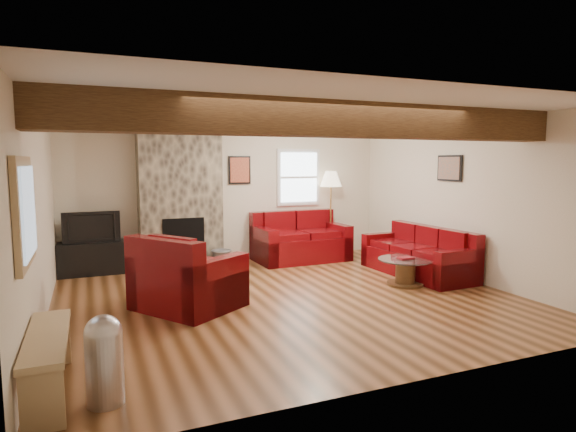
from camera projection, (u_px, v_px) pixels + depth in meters
name	position (u px, v px, depth m)	size (l,w,h in m)	color
room	(288.00, 207.00, 6.46)	(8.00, 8.00, 8.00)	#543116
oak_beam	(333.00, 119.00, 5.19)	(6.00, 0.36, 0.38)	#331E0F
chimney_breast	(180.00, 198.00, 8.36)	(1.40, 0.67, 2.50)	#342E28
back_window	(299.00, 177.00, 9.42)	(0.90, 0.08, 1.10)	white
hatch_window	(25.00, 212.00, 3.93)	(0.08, 1.00, 0.90)	tan
ceiling_dome	(319.00, 124.00, 7.49)	(0.40, 0.40, 0.18)	white
artwork_back	(240.00, 170.00, 8.95)	(0.42, 0.06, 0.52)	black
artwork_right	(449.00, 168.00, 7.81)	(0.06, 0.55, 0.42)	black
sofa_three	(417.00, 251.00, 7.90)	(2.02, 0.84, 0.78)	#49050A
loveseat	(301.00, 236.00, 9.04)	(1.71, 0.98, 0.91)	#49050A
armchair_red	(188.00, 271.00, 6.10)	(1.16, 1.02, 0.94)	#49050A
coffee_table	(405.00, 272.00, 7.25)	(0.82, 0.82, 0.43)	#442A15
tv_cabinet	(93.00, 258.00, 7.95)	(1.08, 0.43, 0.54)	black
television	(91.00, 227.00, 7.89)	(0.88, 0.12, 0.51)	black
floor_lamp	(331.00, 184.00, 9.49)	(0.43, 0.43, 1.67)	tan
pine_bench	(48.00, 364.00, 3.84)	(0.30, 1.31, 0.49)	tan
pedal_bin	(104.00, 360.00, 3.67)	(0.28, 0.28, 0.70)	#B3B2B8
coal_bucket	(221.00, 260.00, 8.29)	(0.37, 0.37, 0.35)	slate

